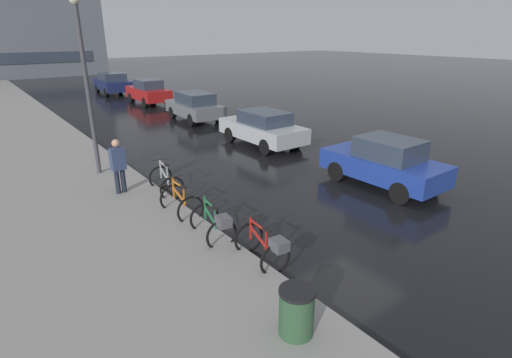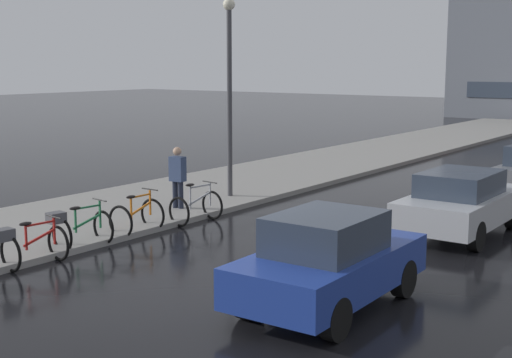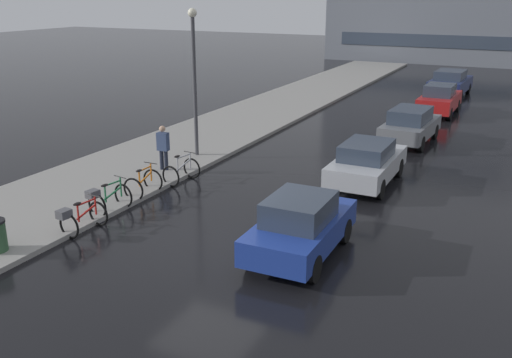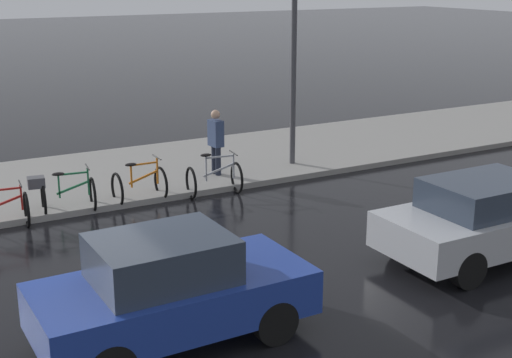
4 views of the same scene
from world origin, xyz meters
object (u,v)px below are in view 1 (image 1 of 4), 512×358
(car_blue, at_px, (385,163))
(trash_bin, at_px, (296,315))
(car_red, at_px, (148,92))
(car_navy, at_px, (113,83))
(bicycle_farthest, at_px, (166,181))
(bicycle_nearest, at_px, (265,246))
(streetlamp, at_px, (85,72))
(pedestrian, at_px, (118,165))
(bicycle_third, at_px, (181,202))
(car_silver, at_px, (263,128))
(car_grey, at_px, (195,106))
(bicycle_second, at_px, (215,224))

(car_blue, relative_size, trash_bin, 4.06)
(car_red, distance_m, car_navy, 6.16)
(bicycle_farthest, height_order, trash_bin, bicycle_farthest)
(bicycle_nearest, bearing_deg, streetlamp, 98.09)
(car_red, relative_size, pedestrian, 2.35)
(bicycle_farthest, distance_m, streetlamp, 4.25)
(bicycle_third, xyz_separation_m, bicycle_farthest, (0.34, 1.67, -0.00))
(bicycle_farthest, relative_size, car_navy, 0.28)
(car_silver, xyz_separation_m, trash_bin, (-6.61, -9.42, -0.28))
(bicycle_farthest, distance_m, car_navy, 22.33)
(bicycle_third, xyz_separation_m, car_silver, (5.99, 4.32, 0.34))
(bicycle_nearest, height_order, car_red, car_red)
(car_grey, bearing_deg, trash_bin, -113.35)
(car_silver, distance_m, streetlamp, 7.29)
(car_red, xyz_separation_m, trash_bin, (-6.86, -22.25, -0.33))
(car_silver, bearing_deg, car_blue, -89.37)
(car_grey, xyz_separation_m, streetlamp, (-6.92, -6.06, 2.63))
(bicycle_farthest, height_order, car_navy, car_navy)
(car_blue, bearing_deg, bicycle_third, 163.84)
(bicycle_second, height_order, trash_bin, bicycle_second)
(car_navy, bearing_deg, trash_bin, -102.89)
(bicycle_second, relative_size, car_silver, 0.34)
(bicycle_third, distance_m, car_blue, 6.32)
(car_blue, bearing_deg, bicycle_nearest, -166.25)
(bicycle_farthest, relative_size, car_silver, 0.30)
(car_red, xyz_separation_m, pedestrian, (-7.05, -14.88, 0.18))
(car_grey, bearing_deg, bicycle_second, -116.70)
(bicycle_farthest, bearing_deg, bicycle_third, -101.51)
(car_navy, xyz_separation_m, trash_bin, (-6.50, -28.40, -0.34))
(bicycle_second, distance_m, pedestrian, 4.09)
(car_blue, distance_m, car_silver, 6.07)
(trash_bin, bearing_deg, car_navy, 77.11)
(bicycle_farthest, xyz_separation_m, car_navy, (5.54, 21.63, 0.40))
(car_blue, xyz_separation_m, car_grey, (0.07, 12.27, 0.00))
(bicycle_nearest, bearing_deg, bicycle_second, 102.09)
(car_grey, height_order, car_red, car_red)
(car_red, distance_m, pedestrian, 16.46)
(bicycle_nearest, height_order, car_silver, car_silver)
(bicycle_farthest, bearing_deg, car_navy, 75.63)
(car_grey, height_order, trash_bin, car_grey)
(car_blue, distance_m, car_navy, 25.05)
(car_grey, relative_size, car_red, 0.99)
(car_navy, height_order, trash_bin, car_navy)
(bicycle_third, bearing_deg, trash_bin, -96.87)
(car_silver, bearing_deg, trash_bin, -125.05)
(bicycle_second, bearing_deg, trash_bin, -99.93)
(bicycle_nearest, distance_m, trash_bin, 2.14)
(streetlamp, bearing_deg, car_blue, -42.19)
(bicycle_second, distance_m, car_navy, 25.69)
(trash_bin, bearing_deg, bicycle_third, 83.13)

